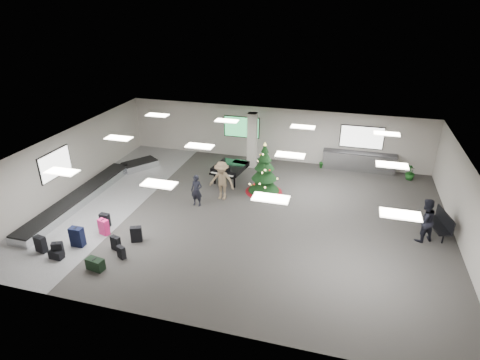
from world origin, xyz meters
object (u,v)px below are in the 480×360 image
(baggage_carousel, at_px, (93,191))
(potted_plant_right, at_px, (410,172))
(grand_piano, at_px, (229,168))
(traveler_b, at_px, (222,181))
(christmas_tree, at_px, (264,175))
(pink_suitcase, at_px, (104,227))
(potted_plant_left, at_px, (323,162))
(traveler_a, at_px, (197,191))
(service_counter, at_px, (359,161))
(traveler_bench, at_px, (424,220))
(bench, at_px, (441,223))

(baggage_carousel, bearing_deg, potted_plant_right, 21.69)
(grand_piano, xyz_separation_m, potted_plant_right, (9.38, 2.84, -0.34))
(grand_piano, distance_m, traveler_b, 2.05)
(christmas_tree, height_order, grand_piano, christmas_tree)
(pink_suitcase, relative_size, christmas_tree, 0.26)
(grand_piano, distance_m, potted_plant_left, 5.68)
(pink_suitcase, height_order, potted_plant_right, potted_plant_right)
(christmas_tree, height_order, potted_plant_right, christmas_tree)
(baggage_carousel, relative_size, traveler_a, 6.23)
(traveler_a, relative_size, potted_plant_left, 2.13)
(service_counter, xyz_separation_m, potted_plant_left, (-2.01, -0.15, -0.18))
(potted_plant_left, distance_m, potted_plant_right, 4.74)
(traveler_bench, bearing_deg, traveler_b, -41.17)
(service_counter, relative_size, bench, 2.38)
(grand_piano, height_order, potted_plant_left, grand_piano)
(baggage_carousel, xyz_separation_m, traveler_bench, (15.40, -0.00, 0.73))
(christmas_tree, relative_size, potted_plant_right, 3.11)
(christmas_tree, xyz_separation_m, potted_plant_left, (2.59, 3.98, -0.56))
(christmas_tree, xyz_separation_m, potted_plant_right, (7.32, 3.59, -0.49))
(christmas_tree, bearing_deg, pink_suitcase, -134.58)
(grand_piano, relative_size, bench, 1.23)
(traveler_bench, bearing_deg, pink_suitcase, -19.21)
(pink_suitcase, distance_m, potted_plant_right, 15.91)
(traveler_bench, bearing_deg, baggage_carousel, -32.79)
(grand_piano, bearing_deg, traveler_b, -74.71)
(traveler_b, distance_m, potted_plant_left, 6.90)
(christmas_tree, distance_m, grand_piano, 2.20)
(traveler_bench, xyz_separation_m, potted_plant_left, (-4.57, 6.59, -0.58))
(traveler_a, relative_size, traveler_b, 0.80)
(pink_suitcase, relative_size, traveler_a, 0.45)
(grand_piano, bearing_deg, service_counter, 35.67)
(pink_suitcase, relative_size, bench, 0.42)
(service_counter, distance_m, traveler_bench, 7.22)
(potted_plant_left, bearing_deg, christmas_tree, -123.07)
(traveler_a, distance_m, traveler_bench, 9.93)
(service_counter, distance_m, traveler_a, 9.75)
(christmas_tree, bearing_deg, bench, -13.90)
(service_counter, height_order, grand_piano, grand_piano)
(baggage_carousel, bearing_deg, traveler_bench, -0.01)
(christmas_tree, relative_size, grand_piano, 1.29)
(service_counter, bearing_deg, christmas_tree, -138.06)
(baggage_carousel, distance_m, bench, 16.21)
(bench, distance_m, potted_plant_right, 5.59)
(traveler_a, bearing_deg, traveler_b, 50.03)
(bench, bearing_deg, christmas_tree, 152.62)
(potted_plant_left, xyz_separation_m, potted_plant_right, (4.73, -0.39, 0.07))
(christmas_tree, relative_size, traveler_a, 1.73)
(traveler_b, bearing_deg, grand_piano, 101.76)
(pink_suitcase, distance_m, grand_piano, 7.36)
(traveler_bench, bearing_deg, traveler_a, -34.84)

